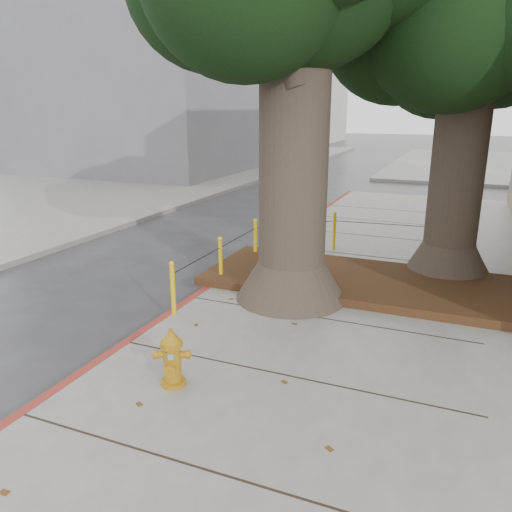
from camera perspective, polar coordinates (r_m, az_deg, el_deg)
The scene contains 10 objects.
ground at distance 7.03m, azimuth -0.98°, elevation -13.65°, with size 140.00×140.00×0.00m, color #28282B.
sidewalk_opposite at distance 22.91m, azimuth -23.76°, elevation 6.44°, with size 14.00×60.00×0.15m, color slate.
curb_red at distance 9.84m, azimuth -5.83°, elevation -4.15°, with size 0.14×26.00×0.16m, color maroon.
planter_bed at distance 10.15m, azimuth 12.64°, elevation -2.91°, with size 6.40×2.60×0.16m, color black.
building_far_grey at distance 32.72m, azimuth -10.28°, elevation 20.60°, with size 12.00×16.00×12.00m, color slate.
building_far_white at distance 54.32m, azimuth 1.76°, elevation 20.70°, with size 12.00×18.00×15.00m, color silver.
tree_far at distance 10.99m, azimuth 25.55°, elevation 22.80°, with size 4.50×3.80×7.17m.
bollard_ring at distance 10.87m, azimuth 4.07°, elevation 1.16°, with size 3.79×5.39×0.95m.
fire_hydrant at distance 6.48m, azimuth -9.57°, elevation -11.41°, with size 0.42×0.42×0.77m.
car_dark at distance 28.58m, azimuth -7.66°, elevation 10.36°, with size 1.51×3.71×1.08m, color black.
Camera 1 is at (2.45, -5.56, 3.53)m, focal length 35.00 mm.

